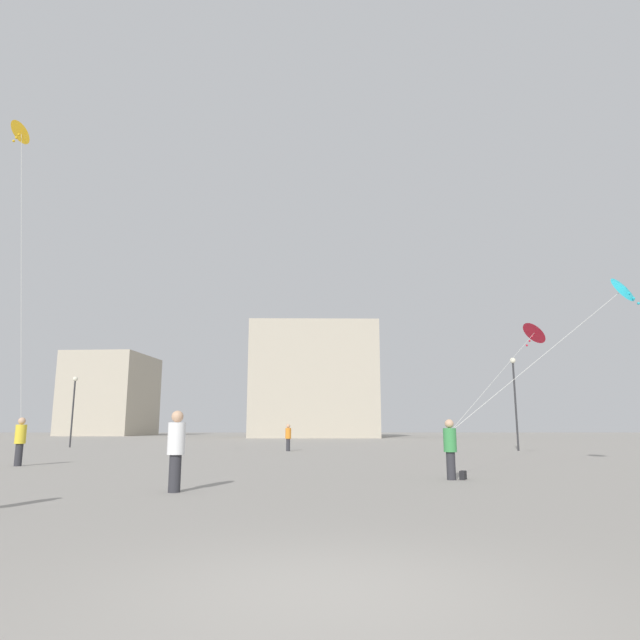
{
  "coord_description": "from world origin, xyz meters",
  "views": [
    {
      "loc": [
        -0.07,
        -5.33,
        1.45
      ],
      "look_at": [
        0.0,
        17.31,
        5.78
      ],
      "focal_mm": 31.49,
      "sensor_mm": 36.0,
      "label": 1
    }
  ],
  "objects_px": {
    "kite_amber_diamond": "(19,135)",
    "lamppost_east": "(71,400)",
    "person_in_orange": "(286,436)",
    "building_centre_hall": "(312,382)",
    "person_in_yellow": "(18,439)",
    "kite_cyan_diamond": "(621,290)",
    "handbag_beside_flyer": "(461,475)",
    "person_in_white": "(174,447)",
    "lamppost_west": "(513,389)",
    "person_in_green": "(448,446)",
    "building_left_hall": "(109,395)",
    "kite_crimson_diamond": "(533,333)"
  },
  "relations": [
    {
      "from": "lamppost_west",
      "to": "handbag_beside_flyer",
      "type": "xyz_separation_m",
      "value": [
        -8.33,
        -19.45,
        -3.7
      ]
    },
    {
      "from": "person_in_green",
      "to": "kite_amber_diamond",
      "type": "height_order",
      "value": "kite_amber_diamond"
    },
    {
      "from": "person_in_green",
      "to": "kite_amber_diamond",
      "type": "distance_m",
      "value": 20.22
    },
    {
      "from": "kite_crimson_diamond",
      "to": "handbag_beside_flyer",
      "type": "xyz_separation_m",
      "value": [
        -6.5,
        -10.77,
        -5.88
      ]
    },
    {
      "from": "kite_amber_diamond",
      "to": "kite_crimson_diamond",
      "type": "height_order",
      "value": "kite_amber_diamond"
    },
    {
      "from": "person_in_white",
      "to": "handbag_beside_flyer",
      "type": "xyz_separation_m",
      "value": [
        7.33,
        3.14,
        -0.88
      ]
    },
    {
      "from": "kite_amber_diamond",
      "to": "building_centre_hall",
      "type": "bearing_deg",
      "value": 79.89
    },
    {
      "from": "person_in_green",
      "to": "kite_cyan_diamond",
      "type": "bearing_deg",
      "value": -97.15
    },
    {
      "from": "person_in_white",
      "to": "person_in_orange",
      "type": "xyz_separation_m",
      "value": [
        1.34,
        22.13,
        -0.1
      ]
    },
    {
      "from": "person_in_yellow",
      "to": "lamppost_west",
      "type": "distance_m",
      "value": 27.72
    },
    {
      "from": "kite_amber_diamond",
      "to": "lamppost_east",
      "type": "height_order",
      "value": "kite_amber_diamond"
    },
    {
      "from": "person_in_orange",
      "to": "handbag_beside_flyer",
      "type": "bearing_deg",
      "value": -18.2
    },
    {
      "from": "person_in_green",
      "to": "kite_crimson_diamond",
      "type": "distance_m",
      "value": 13.82
    },
    {
      "from": "kite_amber_diamond",
      "to": "handbag_beside_flyer",
      "type": "relative_size",
      "value": 38.08
    },
    {
      "from": "kite_cyan_diamond",
      "to": "kite_crimson_diamond",
      "type": "height_order",
      "value": "kite_cyan_diamond"
    },
    {
      "from": "person_in_orange",
      "to": "lamppost_east",
      "type": "relative_size",
      "value": 0.32
    },
    {
      "from": "building_left_hall",
      "to": "lamppost_east",
      "type": "height_order",
      "value": "building_left_hall"
    },
    {
      "from": "person_in_yellow",
      "to": "lamppost_west",
      "type": "height_order",
      "value": "lamppost_west"
    },
    {
      "from": "lamppost_east",
      "to": "person_in_green",
      "type": "bearing_deg",
      "value": -49.4
    },
    {
      "from": "person_in_green",
      "to": "lamppost_west",
      "type": "bearing_deg",
      "value": -58.35
    },
    {
      "from": "person_in_yellow",
      "to": "building_left_hall",
      "type": "height_order",
      "value": "building_left_hall"
    },
    {
      "from": "handbag_beside_flyer",
      "to": "lamppost_west",
      "type": "bearing_deg",
      "value": 66.81
    },
    {
      "from": "kite_amber_diamond",
      "to": "person_in_white",
      "type": "bearing_deg",
      "value": -40.79
    },
    {
      "from": "kite_cyan_diamond",
      "to": "kite_crimson_diamond",
      "type": "bearing_deg",
      "value": 95.47
    },
    {
      "from": "person_in_orange",
      "to": "building_centre_hall",
      "type": "xyz_separation_m",
      "value": [
        1.03,
        47.28,
        7.09
      ]
    },
    {
      "from": "kite_crimson_diamond",
      "to": "person_in_orange",
      "type": "bearing_deg",
      "value": 146.67
    },
    {
      "from": "person_in_orange",
      "to": "kite_cyan_diamond",
      "type": "bearing_deg",
      "value": 5.15
    },
    {
      "from": "person_in_yellow",
      "to": "lamppost_east",
      "type": "height_order",
      "value": "lamppost_east"
    },
    {
      "from": "kite_cyan_diamond",
      "to": "lamppost_west",
      "type": "height_order",
      "value": "kite_cyan_diamond"
    },
    {
      "from": "kite_cyan_diamond",
      "to": "building_centre_hall",
      "type": "distance_m",
      "value": 63.68
    },
    {
      "from": "kite_amber_diamond",
      "to": "lamppost_west",
      "type": "height_order",
      "value": "kite_amber_diamond"
    },
    {
      "from": "person_in_green",
      "to": "kite_amber_diamond",
      "type": "bearing_deg",
      "value": 39.78
    },
    {
      "from": "building_left_hall",
      "to": "kite_crimson_diamond",
      "type": "bearing_deg",
      "value": -56.86
    },
    {
      "from": "person_in_white",
      "to": "lamppost_east",
      "type": "distance_m",
      "value": 32.32
    },
    {
      "from": "person_in_white",
      "to": "person_in_yellow",
      "type": "xyz_separation_m",
      "value": [
        -8.14,
        8.68,
        -0.01
      ]
    },
    {
      "from": "person_in_green",
      "to": "person_in_yellow",
      "type": "bearing_deg",
      "value": 35.15
    },
    {
      "from": "building_centre_hall",
      "to": "person_in_white",
      "type": "bearing_deg",
      "value": -91.96
    },
    {
      "from": "person_in_white",
      "to": "lamppost_east",
      "type": "xyz_separation_m",
      "value": [
        -14.9,
        28.58,
        2.44
      ]
    },
    {
      "from": "handbag_beside_flyer",
      "to": "building_centre_hall",
      "type": "bearing_deg",
      "value": 94.28
    },
    {
      "from": "person_in_yellow",
      "to": "handbag_beside_flyer",
      "type": "height_order",
      "value": "person_in_yellow"
    },
    {
      "from": "person_in_orange",
      "to": "person_in_yellow",
      "type": "height_order",
      "value": "person_in_yellow"
    },
    {
      "from": "kite_cyan_diamond",
      "to": "building_left_hall",
      "type": "relative_size",
      "value": 0.5
    },
    {
      "from": "kite_crimson_diamond",
      "to": "lamppost_west",
      "type": "xyz_separation_m",
      "value": [
        1.84,
        8.68,
        -2.18
      ]
    },
    {
      "from": "person_in_white",
      "to": "building_left_hall",
      "type": "relative_size",
      "value": 0.11
    },
    {
      "from": "person_in_yellow",
      "to": "kite_cyan_diamond",
      "type": "distance_m",
      "value": 23.35
    },
    {
      "from": "building_left_hall",
      "to": "building_centre_hall",
      "type": "relative_size",
      "value": 0.92
    },
    {
      "from": "kite_crimson_diamond",
      "to": "lamppost_east",
      "type": "distance_m",
      "value": 32.35
    },
    {
      "from": "building_centre_hall",
      "to": "person_in_green",
      "type": "bearing_deg",
      "value": -86.03
    },
    {
      "from": "lamppost_east",
      "to": "handbag_beside_flyer",
      "type": "bearing_deg",
      "value": -48.84
    },
    {
      "from": "lamppost_west",
      "to": "handbag_beside_flyer",
      "type": "bearing_deg",
      "value": -113.19
    }
  ]
}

